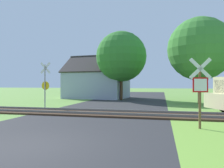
% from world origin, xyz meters
% --- Properties ---
extents(ground_plane, '(160.00, 160.00, 0.00)m').
position_xyz_m(ground_plane, '(0.00, 0.00, 0.00)').
color(ground_plane, '#6B9942').
extents(road_asphalt, '(8.03, 80.00, 0.01)m').
position_xyz_m(road_asphalt, '(0.00, 2.00, 0.00)').
color(road_asphalt, '#2D2D30').
rests_on(road_asphalt, ground).
extents(rail_track, '(60.00, 2.60, 0.22)m').
position_xyz_m(rail_track, '(0.00, 7.06, 0.06)').
color(rail_track, '#422D1E').
rests_on(rail_track, ground).
extents(stop_sign_near, '(0.87, 0.18, 2.87)m').
position_xyz_m(stop_sign_near, '(5.11, 3.90, 1.64)').
color(stop_sign_near, brown).
rests_on(stop_sign_near, ground).
extents(crossing_sign_far, '(0.88, 0.16, 3.44)m').
position_xyz_m(crossing_sign_far, '(-4.91, 9.28, 1.90)').
color(crossing_sign_far, '#9E9EA5').
rests_on(crossing_sign_far, ground).
extents(house, '(8.11, 6.81, 5.46)m').
position_xyz_m(house, '(-4.43, 21.05, 1.81)').
color(house, '#99A3B7').
rests_on(house, ground).
extents(tree_center, '(5.63, 5.63, 7.68)m').
position_xyz_m(tree_center, '(-0.86, 18.59, 4.85)').
color(tree_center, '#513823').
rests_on(tree_center, ground).
extents(tree_right, '(5.65, 5.65, 7.75)m').
position_xyz_m(tree_right, '(6.87, 15.31, 4.93)').
color(tree_right, '#513823').
rests_on(tree_right, ground).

